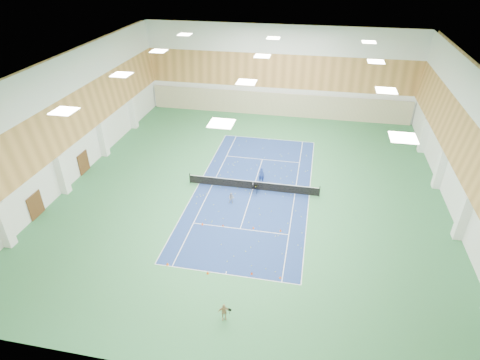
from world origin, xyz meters
name	(u,v)px	position (x,y,z in m)	size (l,w,h in m)	color
ground	(253,189)	(0.00, 0.00, 0.00)	(40.00, 40.00, 0.00)	#307142
room_shell	(254,133)	(0.00, 0.00, 6.00)	(36.00, 40.00, 12.00)	white
wood_cladding	(254,112)	(0.00, 0.00, 8.00)	(36.00, 40.00, 8.00)	#C78B4A
ceiling_light_grid	(255,68)	(0.00, 0.00, 11.92)	(21.40, 25.40, 0.06)	white
court_surface	(253,189)	(0.00, 0.00, 0.01)	(10.97, 23.77, 0.01)	navy
tennis_balls_scatter	(253,189)	(0.00, 0.00, 0.05)	(10.57, 22.77, 0.07)	#C3DB25
tennis_net	(253,185)	(0.00, 0.00, 0.55)	(12.80, 0.10, 1.10)	black
back_curtain	(277,105)	(0.00, 19.75, 1.60)	(35.40, 0.16, 3.20)	#C6B793
door_left_a	(36,205)	(-17.92, -8.00, 1.10)	(0.08, 1.80, 2.20)	#593319
door_left_b	(84,163)	(-17.92, 0.00, 1.10)	(0.08, 1.80, 2.20)	#593319
coach	(261,175)	(0.59, 1.57, 0.83)	(0.60, 0.40, 1.66)	navy
child_court	(231,198)	(-1.56, -2.72, 0.54)	(0.52, 0.41, 1.07)	#9C9CA4
child_apron	(224,312)	(0.80, -15.81, 0.65)	(0.76, 0.32, 1.30)	tan
ball_cart	(255,189)	(0.30, -0.60, 0.42)	(0.49, 0.49, 0.85)	black
cone_svc_a	(202,224)	(-3.30, -6.47, 0.12)	(0.21, 0.21, 0.23)	#FF4F0D
cone_svc_b	(223,225)	(-1.52, -6.31, 0.09)	(0.17, 0.17, 0.19)	#D53D0B
cone_svc_c	(253,228)	(1.10, -6.13, 0.10)	(0.19, 0.19, 0.20)	#FF5F0D
cone_svc_d	(281,230)	(3.39, -6.04, 0.11)	(0.19, 0.19, 0.21)	#E9600C
cone_base_a	(167,264)	(-4.51, -11.78, 0.12)	(0.23, 0.23, 0.25)	orange
cone_base_b	(208,272)	(-1.31, -12.06, 0.11)	(0.20, 0.20, 0.22)	#ED580C
cone_base_c	(252,273)	(1.87, -11.49, 0.10)	(0.19, 0.19, 0.21)	#FA440D
cone_base_d	(280,277)	(3.96, -11.50, 0.10)	(0.18, 0.18, 0.20)	#E2570B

